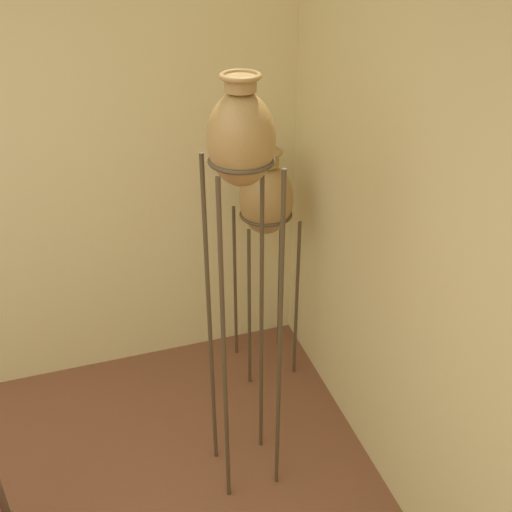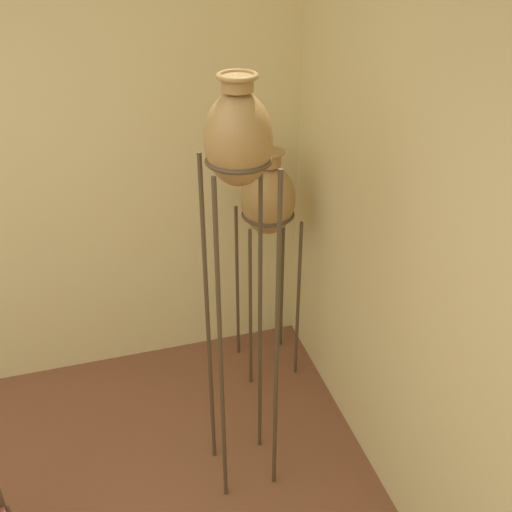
{
  "view_description": "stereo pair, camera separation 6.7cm",
  "coord_description": "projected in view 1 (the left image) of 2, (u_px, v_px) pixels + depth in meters",
  "views": [
    {
      "loc": [
        0.89,
        -1.02,
        2.61
      ],
      "look_at": [
        1.7,
        1.46,
        1.06
      ],
      "focal_mm": 42.0,
      "sensor_mm": 36.0,
      "label": 1
    },
    {
      "loc": [
        0.96,
        -1.04,
        2.61
      ],
      "look_at": [
        1.7,
        1.46,
        1.06
      ],
      "focal_mm": 42.0,
      "sensor_mm": 36.0,
      "label": 2
    }
  ],
  "objects": [
    {
      "name": "vase_stand_tall",
      "position": [
        241.0,
        160.0,
        2.31
      ],
      "size": [
        0.28,
        0.28,
        2.08
      ],
      "color": "#473823",
      "rests_on": "ground_plane"
    },
    {
      "name": "vase_stand_medium",
      "position": [
        266.0,
        202.0,
        3.35
      ],
      "size": [
        0.32,
        0.32,
        1.47
      ],
      "color": "#473823",
      "rests_on": "ground_plane"
    }
  ]
}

